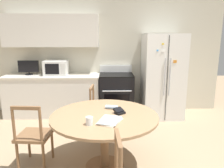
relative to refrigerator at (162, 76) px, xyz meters
name	(u,v)px	position (x,y,z in m)	size (l,w,h in m)	color
back_wall	(93,49)	(-1.50, 0.40, 0.55)	(5.20, 0.44, 2.60)	beige
kitchen_counter	(53,95)	(-2.38, 0.10, -0.44)	(2.05, 0.64, 0.90)	silver
refrigerator	(162,76)	(0.00, 0.00, 0.00)	(0.83, 0.80, 1.78)	white
oven_range	(116,94)	(-0.99, 0.07, -0.42)	(0.73, 0.68, 1.08)	black
microwave	(56,68)	(-2.29, 0.11, 0.17)	(0.49, 0.37, 0.31)	white
countertop_tv	(28,67)	(-2.90, 0.15, 0.18)	(0.43, 0.16, 0.31)	black
dining_table	(104,124)	(-1.22, -1.95, -0.26)	(1.38, 1.38, 0.75)	#997551
dining_chair_left	(34,136)	(-2.17, -1.89, -0.46)	(0.45, 0.45, 0.90)	brown
dining_chair_far	(101,112)	(-1.29, -1.00, -0.46)	(0.45, 0.45, 0.90)	brown
candle_glass	(89,121)	(-1.39, -2.27, -0.10)	(0.08, 0.08, 0.09)	silver
folded_napkin	(112,107)	(-1.12, -1.72, -0.12)	(0.18, 0.09, 0.05)	#A3BCDB
wallet	(119,111)	(-1.03, -1.90, -0.12)	(0.17, 0.17, 0.07)	black
mail_stack	(110,121)	(-1.16, -2.18, -0.13)	(0.33, 0.37, 0.02)	white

